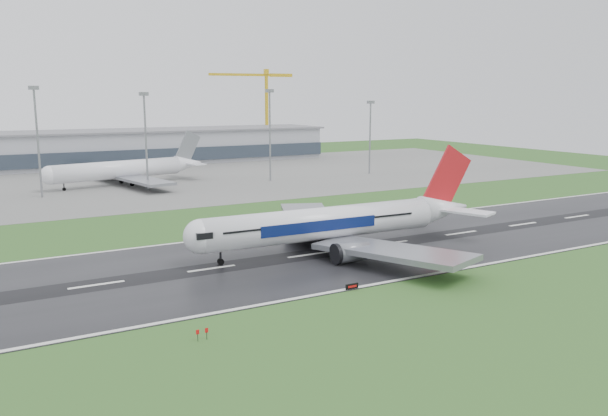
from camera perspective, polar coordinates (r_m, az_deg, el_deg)
ground at (r=110.01m, az=-8.79°, el=-5.76°), size 520.00×520.00×0.00m
runway at (r=110.00m, az=-8.79°, el=-5.73°), size 400.00×45.00×0.10m
apron at (r=229.38m, az=-19.59°, el=2.22°), size 400.00×130.00×0.08m
terminal at (r=287.68m, az=-21.65°, el=5.14°), size 240.00×36.00×15.00m
main_airliner at (r=120.86m, az=3.64°, el=0.56°), size 67.01×63.98×19.32m
parked_airliner at (r=220.85m, az=-16.75°, el=4.42°), size 70.62×67.38×17.72m
tower_crane at (r=331.22m, az=-3.57°, el=9.10°), size 46.09×8.91×45.49m
runway_sign at (r=97.52m, az=4.58°, el=-7.47°), size 2.26×0.99×1.04m
floodmast_2 at (r=200.76m, az=-23.98°, el=5.54°), size 0.64×0.64×32.81m
floodmast_3 at (r=206.20m, az=-14.80°, el=5.96°), size 0.64×0.64×31.09m
floodmast_4 at (r=221.57m, az=-3.26°, el=6.73°), size 0.64×0.64×32.33m
floodmast_5 at (r=244.22m, az=6.30°, el=6.54°), size 0.64×0.64×28.13m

